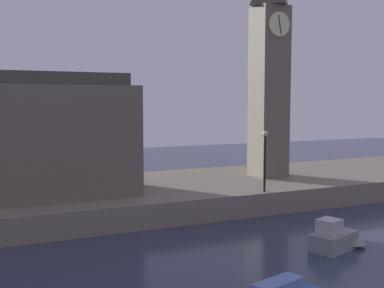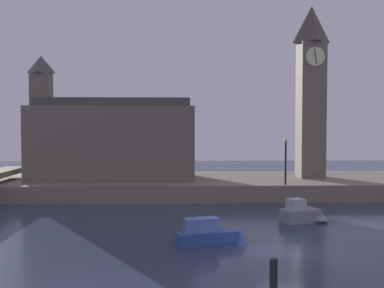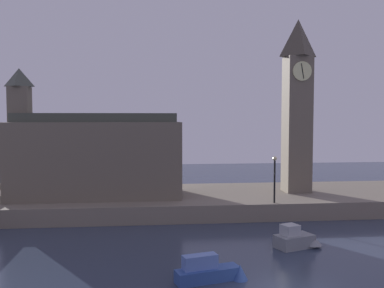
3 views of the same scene
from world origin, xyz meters
name	(u,v)px [view 3 (image 3 of 3)]	position (x,y,z in m)	size (l,w,h in m)	color
far_embankment	(221,200)	(0.00, 20.00, 0.75)	(70.00, 12.00, 1.50)	slate
clock_tower	(297,103)	(7.48, 19.94, 10.15)	(2.62, 2.65, 16.71)	#6B6051
parliament_hall	(93,155)	(-12.01, 19.34, 5.29)	(15.34, 6.09, 11.66)	#6B6051
streetlamp	(275,174)	(3.68, 14.61, 3.98)	(0.36, 0.36, 3.98)	black
boat_tour_blue	(212,271)	(-3.68, 1.54, 0.52)	(4.15, 1.89, 1.50)	#2D4C93
boat_cruiser_grey	(297,239)	(2.98, 6.88, 0.56)	(3.50, 2.17, 1.57)	gray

